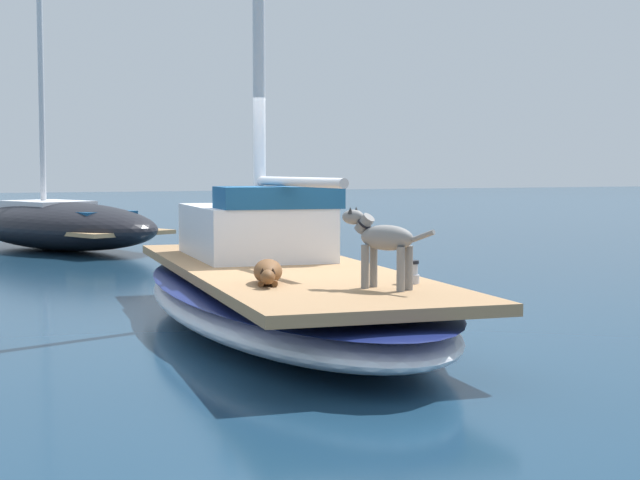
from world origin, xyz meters
name	(u,v)px	position (x,y,z in m)	size (l,w,h in m)	color
ground_plane	(281,328)	(0.00, 0.00, 0.00)	(120.00, 120.00, 0.00)	navy
sailboat_main	(281,297)	(0.00, 0.00, 0.34)	(3.37, 7.49, 0.66)	white
cabin_house	(256,228)	(0.14, 1.11, 1.01)	(1.66, 2.37, 0.84)	silver
dog_grey	(382,240)	(0.07, -2.13, 1.08)	(0.52, 0.86, 0.70)	gray
dog_brown	(268,272)	(-0.69, -1.39, 0.77)	(0.47, 0.91, 0.22)	brown
deck_winch	(411,273)	(0.49, -1.89, 0.76)	(0.16, 0.16, 0.21)	#B7B7BC
moored_boat_far_astern	(60,223)	(-0.38, 11.23, 0.54)	(4.44, 6.47, 7.51)	black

